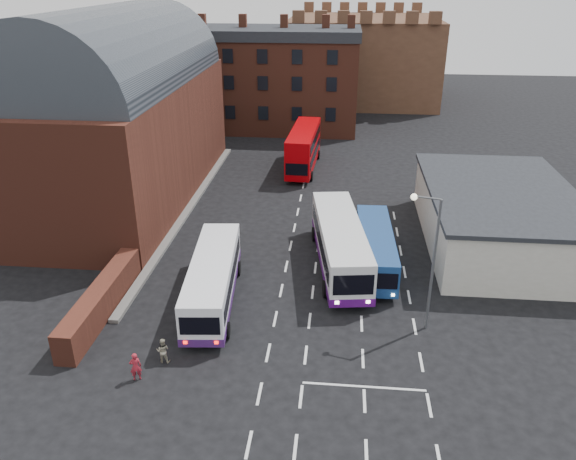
# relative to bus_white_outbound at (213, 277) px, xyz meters

# --- Properties ---
(ground) EXTENTS (180.00, 180.00, 0.00)m
(ground) POSITION_rel_bus_white_outbound_xyz_m (3.95, -3.92, -1.69)
(ground) COLOR black
(railway_station) EXTENTS (12.00, 28.00, 16.00)m
(railway_station) POSITION_rel_bus_white_outbound_xyz_m (-11.55, 17.08, 5.94)
(railway_station) COLOR #602B1E
(railway_station) RESTS_ON ground
(forecourt_wall) EXTENTS (1.20, 10.00, 1.80)m
(forecourt_wall) POSITION_rel_bus_white_outbound_xyz_m (-6.25, -1.92, -0.79)
(forecourt_wall) COLOR #602B1E
(forecourt_wall) RESTS_ON ground
(cream_building) EXTENTS (10.40, 16.40, 4.25)m
(cream_building) POSITION_rel_bus_white_outbound_xyz_m (18.95, 10.08, 0.46)
(cream_building) COLOR beige
(cream_building) RESTS_ON ground
(brick_terrace) EXTENTS (22.00, 10.00, 11.00)m
(brick_terrace) POSITION_rel_bus_white_outbound_xyz_m (-2.05, 42.08, 3.81)
(brick_terrace) COLOR brown
(brick_terrace) RESTS_ON ground
(castle_keep) EXTENTS (22.00, 22.00, 12.00)m
(castle_keep) POSITION_rel_bus_white_outbound_xyz_m (9.95, 62.08, 4.31)
(castle_keep) COLOR brown
(castle_keep) RESTS_ON ground
(bus_white_outbound) EXTENTS (3.39, 10.69, 2.87)m
(bus_white_outbound) POSITION_rel_bus_white_outbound_xyz_m (0.00, 0.00, 0.00)
(bus_white_outbound) COLOR white
(bus_white_outbound) RESTS_ON ground
(bus_white_inbound) EXTENTS (4.34, 12.09, 3.22)m
(bus_white_inbound) POSITION_rel_bus_white_outbound_xyz_m (7.55, 5.17, 0.21)
(bus_white_inbound) COLOR silver
(bus_white_inbound) RESTS_ON ground
(bus_blue) EXTENTS (2.63, 9.62, 2.61)m
(bus_blue) POSITION_rel_bus_white_outbound_xyz_m (9.95, 5.39, -0.15)
(bus_blue) COLOR navy
(bus_blue) RESTS_ON ground
(bus_red_double) EXTENTS (3.01, 10.49, 4.15)m
(bus_red_double) POSITION_rel_bus_white_outbound_xyz_m (3.60, 25.66, 0.52)
(bus_red_double) COLOR #B10106
(bus_red_double) RESTS_ON ground
(street_lamp) EXTENTS (1.58, 0.61, 7.97)m
(street_lamp) POSITION_rel_bus_white_outbound_xyz_m (12.29, -1.52, 3.12)
(street_lamp) COLOR slate
(street_lamp) RESTS_ON ground
(pedestrian_red) EXTENTS (0.67, 0.56, 1.56)m
(pedestrian_red) POSITION_rel_bus_white_outbound_xyz_m (-2.24, -7.46, -0.91)
(pedestrian_red) COLOR maroon
(pedestrian_red) RESTS_ON ground
(pedestrian_beige) EXTENTS (0.70, 0.56, 1.39)m
(pedestrian_beige) POSITION_rel_bus_white_outbound_xyz_m (-1.33, -5.98, -1.00)
(pedestrian_beige) COLOR #A29B81
(pedestrian_beige) RESTS_ON ground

